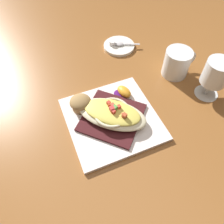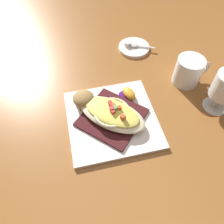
# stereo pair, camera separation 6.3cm
# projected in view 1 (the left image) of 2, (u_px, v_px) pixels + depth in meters

# --- Properties ---
(ground_plane) EXTENTS (2.60, 2.60, 0.00)m
(ground_plane) POSITION_uv_depth(u_px,v_px,m) (112.00, 120.00, 0.67)
(ground_plane) COLOR brown
(square_plate) EXTENTS (0.26, 0.26, 0.01)m
(square_plate) POSITION_uv_depth(u_px,v_px,m) (112.00, 119.00, 0.66)
(square_plate) COLOR white
(square_plate) RESTS_ON ground_plane
(folded_napkin) EXTENTS (0.23, 0.23, 0.01)m
(folded_napkin) POSITION_uv_depth(u_px,v_px,m) (112.00, 117.00, 0.66)
(folded_napkin) COLOR #41181B
(folded_napkin) RESTS_ON square_plate
(gratin_dish) EXTENTS (0.21, 0.22, 0.04)m
(gratin_dish) POSITION_uv_depth(u_px,v_px,m) (112.00, 113.00, 0.64)
(gratin_dish) COLOR beige
(gratin_dish) RESTS_ON folded_napkin
(muffin) EXTENTS (0.06, 0.06, 0.04)m
(muffin) POSITION_uv_depth(u_px,v_px,m) (81.00, 103.00, 0.66)
(muffin) COLOR olive
(muffin) RESTS_ON square_plate
(orange_garnish) EXTENTS (0.06, 0.06, 0.02)m
(orange_garnish) POSITION_uv_depth(u_px,v_px,m) (124.00, 92.00, 0.71)
(orange_garnish) COLOR #491462
(orange_garnish) RESTS_ON square_plate
(coffee_mug) EXTENTS (0.09, 0.12, 0.09)m
(coffee_mug) POSITION_uv_depth(u_px,v_px,m) (177.00, 64.00, 0.76)
(coffee_mug) COLOR white
(coffee_mug) RESTS_ON ground_plane
(stemmed_glass) EXTENTS (0.08, 0.08, 0.13)m
(stemmed_glass) POSITION_uv_depth(u_px,v_px,m) (216.00, 75.00, 0.66)
(stemmed_glass) COLOR white
(stemmed_glass) RESTS_ON ground_plane
(creamer_saucer) EXTENTS (0.12, 0.12, 0.01)m
(creamer_saucer) POSITION_uv_depth(u_px,v_px,m) (119.00, 46.00, 0.87)
(creamer_saucer) COLOR white
(creamer_saucer) RESTS_ON ground_plane
(spoon) EXTENTS (0.06, 0.09, 0.01)m
(spoon) POSITION_uv_depth(u_px,v_px,m) (121.00, 44.00, 0.86)
(spoon) COLOR silver
(spoon) RESTS_ON creamer_saucer
(creamer_cup_0) EXTENTS (0.02, 0.02, 0.02)m
(creamer_cup_0) POSITION_uv_depth(u_px,v_px,m) (112.00, 43.00, 0.86)
(creamer_cup_0) COLOR white
(creamer_cup_0) RESTS_ON creamer_saucer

